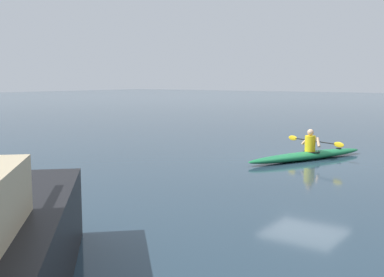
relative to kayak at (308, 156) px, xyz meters
The scene contains 3 objects.
ground_plane 0.16m from the kayak, 43.68° to the right, with size 160.00×160.00×0.00m, color #233847.
kayak is the anchor object (origin of this frame).
kayaker 0.45m from the kayak, 112.02° to the right, with size 2.24×0.94×0.73m.
Camera 1 is at (-5.84, 14.48, 2.59)m, focal length 44.01 mm.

